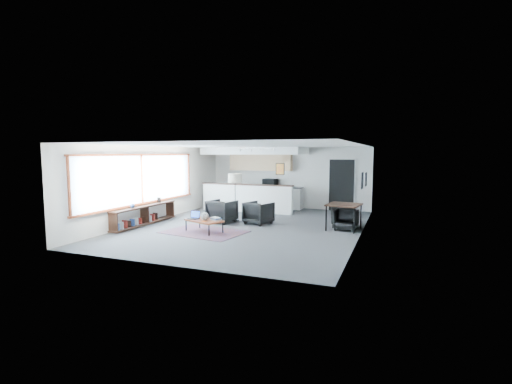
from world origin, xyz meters
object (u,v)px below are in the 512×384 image
(ceramic_pot, at_px, (205,216))
(armchair_right, at_px, (259,212))
(microwave, at_px, (270,182))
(coffee_table, at_px, (204,221))
(floor_lamp, at_px, (235,180))
(dining_table, at_px, (344,206))
(laptop, at_px, (194,216))
(armchair_left, at_px, (222,210))
(dining_chair_near, at_px, (346,220))
(book_stack, at_px, (216,219))
(dining_chair_far, at_px, (342,215))

(ceramic_pot, xyz_separation_m, armchair_right, (0.99, 1.88, -0.08))
(ceramic_pot, height_order, microwave, microwave)
(coffee_table, distance_m, floor_lamp, 2.35)
(armchair_right, relative_size, floor_lamp, 0.50)
(ceramic_pot, xyz_separation_m, dining_table, (3.78, 1.92, 0.24))
(laptop, relative_size, ceramic_pot, 1.39)
(armchair_left, height_order, armchair_right, armchair_left)
(dining_chair_near, bearing_deg, coffee_table, -150.73)
(book_stack, bearing_deg, laptop, -179.46)
(coffee_table, height_order, book_stack, book_stack)
(dining_chair_near, relative_size, microwave, 1.02)
(dining_chair_near, bearing_deg, book_stack, -149.56)
(dining_chair_far, bearing_deg, armchair_left, 4.35)
(armchair_left, distance_m, dining_chair_near, 4.12)
(book_stack, height_order, dining_chair_near, dining_chair_near)
(dining_table, bearing_deg, laptop, -156.99)
(coffee_table, xyz_separation_m, dining_table, (3.84, 1.86, 0.39))
(laptop, height_order, dining_chair_far, dining_chair_far)
(floor_lamp, bearing_deg, dining_chair_far, 8.98)
(dining_table, relative_size, dining_chair_far, 1.66)
(armchair_left, xyz_separation_m, microwave, (0.40, 3.86, 0.70))
(ceramic_pot, height_order, floor_lamp, floor_lamp)
(coffee_table, relative_size, armchair_right, 1.58)
(floor_lamp, bearing_deg, book_stack, -82.22)
(ceramic_pot, distance_m, microwave, 5.56)
(floor_lamp, xyz_separation_m, dining_chair_far, (3.62, 0.57, -1.11))
(book_stack, relative_size, floor_lamp, 0.21)
(laptop, distance_m, dining_chair_far, 4.82)
(laptop, distance_m, floor_lamp, 2.29)
(dining_table, bearing_deg, dining_chair_near, 5.28)
(armchair_left, height_order, dining_chair_far, armchair_left)
(laptop, height_order, ceramic_pot, ceramic_pot)
(book_stack, distance_m, dining_chair_far, 4.22)
(ceramic_pot, height_order, book_stack, ceramic_pot)
(coffee_table, relative_size, laptop, 3.94)
(book_stack, height_order, dining_chair_far, dining_chair_far)
(armchair_left, xyz_separation_m, armchair_right, (1.25, 0.22, -0.02))
(laptop, distance_m, ceramic_pot, 0.46)
(laptop, xyz_separation_m, armchair_left, (0.17, 1.53, -0.02))
(ceramic_pot, relative_size, dining_chair_far, 0.37)
(book_stack, relative_size, microwave, 0.60)
(dining_table, xyz_separation_m, microwave, (-3.65, 3.60, 0.40))
(ceramic_pot, height_order, dining_chair_far, dining_chair_far)
(book_stack, bearing_deg, floor_lamp, 97.78)
(coffee_table, relative_size, dining_chair_near, 2.17)
(dining_chair_near, relative_size, dining_chair_far, 0.93)
(dining_table, bearing_deg, armchair_right, -179.16)
(ceramic_pot, relative_size, dining_table, 0.22)
(dining_chair_near, bearing_deg, floor_lamp, -179.57)
(coffee_table, bearing_deg, microwave, 108.86)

